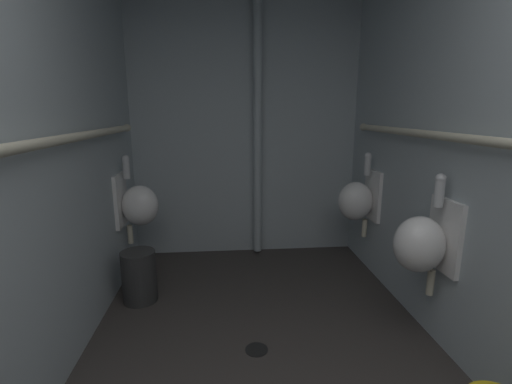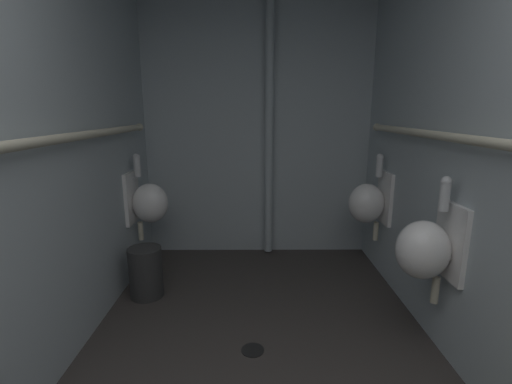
{
  "view_description": "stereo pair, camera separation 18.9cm",
  "coord_description": "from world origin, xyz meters",
  "px_view_note": "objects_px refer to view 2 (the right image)",
  "views": [
    {
      "loc": [
        -0.23,
        -0.24,
        1.42
      ],
      "look_at": [
        -0.02,
        1.96,
        0.93
      ],
      "focal_mm": 25.35,
      "sensor_mm": 36.0,
      "label": 1
    },
    {
      "loc": [
        -0.04,
        -0.24,
        1.42
      ],
      "look_at": [
        -0.02,
        1.96,
        0.93
      ],
      "focal_mm": 25.35,
      "sensor_mm": 36.0,
      "label": 2
    }
  ],
  "objects_px": {
    "urinal_right_mid": "(427,248)",
    "urinal_right_far": "(369,202)",
    "standpipe_back_wall": "(269,117)",
    "floor_drain": "(253,350)",
    "waste_bin": "(146,272)",
    "urinal_left_mid": "(148,202)"
  },
  "relations": [
    {
      "from": "urinal_right_far",
      "to": "standpipe_back_wall",
      "type": "height_order",
      "value": "standpipe_back_wall"
    },
    {
      "from": "urinal_right_far",
      "to": "waste_bin",
      "type": "distance_m",
      "value": 1.92
    },
    {
      "from": "urinal_right_mid",
      "to": "standpipe_back_wall",
      "type": "xyz_separation_m",
      "value": [
        -0.84,
        1.55,
        0.71
      ]
    },
    {
      "from": "urinal_left_mid",
      "to": "urinal_right_mid",
      "type": "xyz_separation_m",
      "value": [
        1.89,
        -1.07,
        0.0
      ]
    },
    {
      "from": "urinal_right_mid",
      "to": "standpipe_back_wall",
      "type": "relative_size",
      "value": 0.28
    },
    {
      "from": "urinal_left_mid",
      "to": "waste_bin",
      "type": "relative_size",
      "value": 1.91
    },
    {
      "from": "urinal_right_far",
      "to": "floor_drain",
      "type": "bearing_deg",
      "value": -133.32
    },
    {
      "from": "urinal_right_far",
      "to": "waste_bin",
      "type": "height_order",
      "value": "urinal_right_far"
    },
    {
      "from": "urinal_right_far",
      "to": "waste_bin",
      "type": "bearing_deg",
      "value": -168.26
    },
    {
      "from": "standpipe_back_wall",
      "to": "urinal_left_mid",
      "type": "bearing_deg",
      "value": -155.71
    },
    {
      "from": "urinal_left_mid",
      "to": "standpipe_back_wall",
      "type": "relative_size",
      "value": 0.28
    },
    {
      "from": "floor_drain",
      "to": "waste_bin",
      "type": "height_order",
      "value": "waste_bin"
    },
    {
      "from": "urinal_right_mid",
      "to": "floor_drain",
      "type": "distance_m",
      "value": 1.19
    },
    {
      "from": "urinal_right_mid",
      "to": "urinal_right_far",
      "type": "height_order",
      "value": "same"
    },
    {
      "from": "floor_drain",
      "to": "waste_bin",
      "type": "relative_size",
      "value": 0.35
    },
    {
      "from": "standpipe_back_wall",
      "to": "waste_bin",
      "type": "height_order",
      "value": "standpipe_back_wall"
    },
    {
      "from": "urinal_right_mid",
      "to": "urinal_right_far",
      "type": "distance_m",
      "value": 1.05
    },
    {
      "from": "urinal_left_mid",
      "to": "waste_bin",
      "type": "bearing_deg",
      "value": -80.23
    },
    {
      "from": "standpipe_back_wall",
      "to": "waste_bin",
      "type": "xyz_separation_m",
      "value": [
        -0.99,
        -0.87,
        -1.17
      ]
    },
    {
      "from": "urinal_right_mid",
      "to": "waste_bin",
      "type": "distance_m",
      "value": 2.0
    },
    {
      "from": "urinal_right_far",
      "to": "urinal_right_mid",
      "type": "bearing_deg",
      "value": -90.0
    },
    {
      "from": "urinal_right_mid",
      "to": "urinal_right_far",
      "type": "xyz_separation_m",
      "value": [
        0.0,
        1.05,
        0.0
      ]
    }
  ]
}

